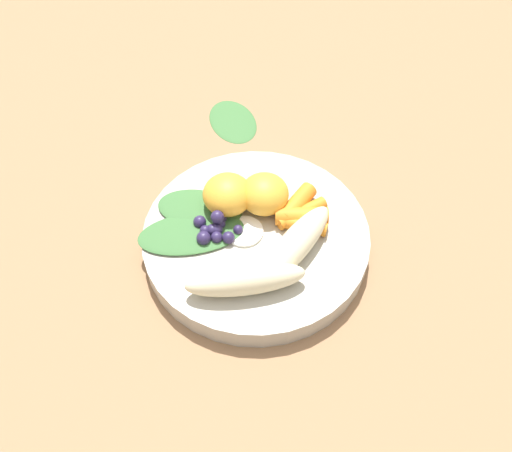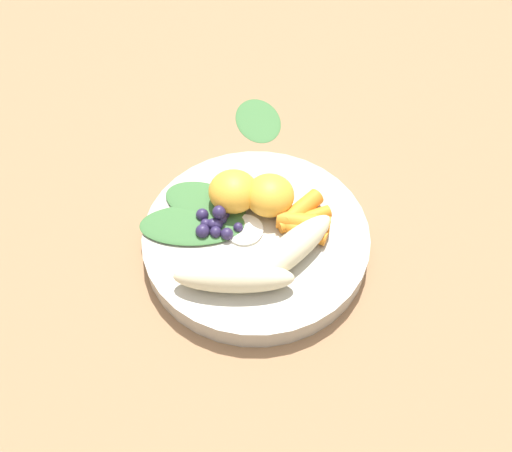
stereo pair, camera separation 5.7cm
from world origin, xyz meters
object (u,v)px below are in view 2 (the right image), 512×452
object	(u,v)px
bowl	(256,239)
banana_peeled_left	(291,249)
banana_peeled_right	(234,277)
kale_leaf_stray	(258,119)
orange_segment_near	(233,191)

from	to	relation	value
bowl	banana_peeled_left	xyz separation A→B (m)	(0.03, 0.04, 0.03)
bowl	banana_peeled_right	xyz separation A→B (m)	(0.07, -0.01, 0.03)
banana_peeled_right	banana_peeled_left	bearing A→B (deg)	31.53
kale_leaf_stray	orange_segment_near	bearing A→B (deg)	158.92
banana_peeled_right	orange_segment_near	world-z (taller)	orange_segment_near
kale_leaf_stray	banana_peeled_right	bearing A→B (deg)	163.16
banana_peeled_left	orange_segment_near	distance (m)	0.09
banana_peeled_left	orange_segment_near	world-z (taller)	orange_segment_near
orange_segment_near	banana_peeled_right	bearing A→B (deg)	7.92
banana_peeled_left	kale_leaf_stray	bearing A→B (deg)	53.15
kale_leaf_stray	banana_peeled_left	bearing A→B (deg)	175.84
orange_segment_near	kale_leaf_stray	size ratio (longest dim) A/B	0.61
banana_peeled_right	kale_leaf_stray	distance (m)	0.27
orange_segment_near	kale_leaf_stray	world-z (taller)	orange_segment_near
banana_peeled_left	banana_peeled_right	world-z (taller)	same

